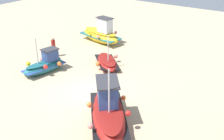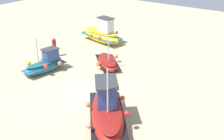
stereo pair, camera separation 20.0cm
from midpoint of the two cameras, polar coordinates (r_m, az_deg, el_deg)
ground_plane at (r=17.57m, az=-5.83°, el=-4.65°), size 53.95×53.95×0.00m
fishing_boat_0 at (r=20.50m, az=-13.81°, el=1.05°), size 1.92×3.38×2.75m
fishing_boat_2 at (r=25.91m, az=-2.53°, el=7.33°), size 4.56×2.26×2.47m
fishing_boat_3 at (r=14.17m, az=-1.18°, el=-8.76°), size 4.43×4.79×3.47m
fishing_boat_4 at (r=21.00m, az=-1.29°, el=1.66°), size 3.28×3.16×2.53m
person_walking at (r=23.00m, az=-12.15°, el=4.89°), size 0.32×0.32×1.64m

